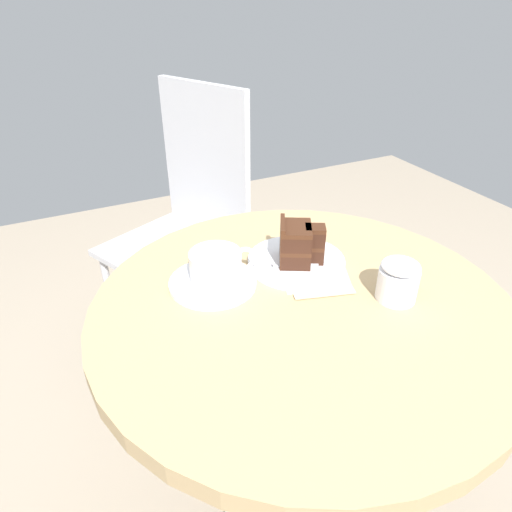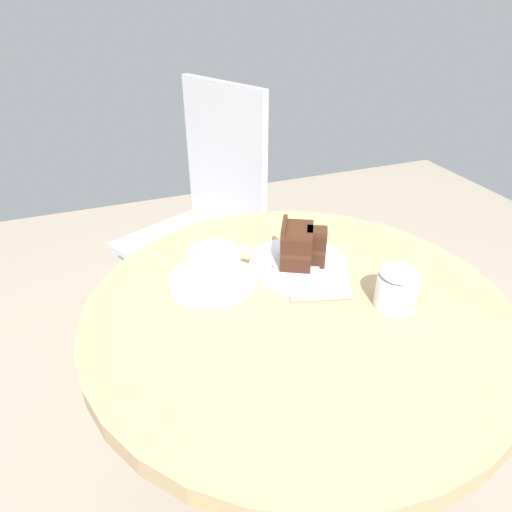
{
  "view_description": "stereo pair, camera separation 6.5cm",
  "coord_description": "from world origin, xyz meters",
  "px_view_note": "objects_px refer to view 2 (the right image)",
  "views": [
    {
      "loc": [
        -0.35,
        -0.54,
        1.21
      ],
      "look_at": [
        -0.04,
        0.11,
        0.77
      ],
      "focal_mm": 32.0,
      "sensor_mm": 36.0,
      "label": 1
    },
    {
      "loc": [
        -0.3,
        -0.57,
        1.21
      ],
      "look_at": [
        -0.04,
        0.11,
        0.77
      ],
      "focal_mm": 32.0,
      "sensor_mm": 36.0,
      "label": 2
    }
  ],
  "objects_px": {
    "coffee_cup": "(216,264)",
    "cake_plate": "(298,263)",
    "cafe_chair": "(208,209)",
    "napkin": "(316,280)",
    "sugar_pot": "(397,287)",
    "cake_slice": "(299,246)",
    "saucer": "(212,280)",
    "fork": "(282,267)",
    "teaspoon": "(208,292)"
  },
  "relations": [
    {
      "from": "saucer",
      "to": "teaspoon",
      "type": "bearing_deg",
      "value": -113.82
    },
    {
      "from": "coffee_cup",
      "to": "sugar_pot",
      "type": "height_order",
      "value": "sugar_pot"
    },
    {
      "from": "cafe_chair",
      "to": "sugar_pot",
      "type": "bearing_deg",
      "value": -17.9
    },
    {
      "from": "cafe_chair",
      "to": "sugar_pot",
      "type": "distance_m",
      "value": 0.88
    },
    {
      "from": "saucer",
      "to": "cake_slice",
      "type": "distance_m",
      "value": 0.18
    },
    {
      "from": "teaspoon",
      "to": "coffee_cup",
      "type": "bearing_deg",
      "value": -127.77
    },
    {
      "from": "saucer",
      "to": "teaspoon",
      "type": "xyz_separation_m",
      "value": [
        -0.02,
        -0.04,
        0.01
      ]
    },
    {
      "from": "napkin",
      "to": "sugar_pot",
      "type": "height_order",
      "value": "sugar_pot"
    },
    {
      "from": "teaspoon",
      "to": "cafe_chair",
      "type": "relative_size",
      "value": 0.1
    },
    {
      "from": "teaspoon",
      "to": "cake_plate",
      "type": "xyz_separation_m",
      "value": [
        0.19,
        0.04,
        -0.01
      ]
    },
    {
      "from": "teaspoon",
      "to": "sugar_pot",
      "type": "xyz_separation_m",
      "value": [
        0.29,
        -0.14,
        0.03
      ]
    },
    {
      "from": "cake_plate",
      "to": "cake_slice",
      "type": "xyz_separation_m",
      "value": [
        -0.0,
        -0.01,
        0.04
      ]
    },
    {
      "from": "cake_slice",
      "to": "cafe_chair",
      "type": "relative_size",
      "value": 0.1
    },
    {
      "from": "coffee_cup",
      "to": "fork",
      "type": "distance_m",
      "value": 0.13
    },
    {
      "from": "saucer",
      "to": "cafe_chair",
      "type": "relative_size",
      "value": 0.17
    },
    {
      "from": "cafe_chair",
      "to": "saucer",
      "type": "bearing_deg",
      "value": -39.3
    },
    {
      "from": "cake_plate",
      "to": "cake_slice",
      "type": "height_order",
      "value": "cake_slice"
    },
    {
      "from": "coffee_cup",
      "to": "napkin",
      "type": "relative_size",
      "value": 0.78
    },
    {
      "from": "napkin",
      "to": "coffee_cup",
      "type": "bearing_deg",
      "value": 159.91
    },
    {
      "from": "cake_plate",
      "to": "napkin",
      "type": "distance_m",
      "value": 0.06
    },
    {
      "from": "cake_plate",
      "to": "fork",
      "type": "height_order",
      "value": "fork"
    },
    {
      "from": "cake_slice",
      "to": "coffee_cup",
      "type": "bearing_deg",
      "value": 175.57
    },
    {
      "from": "cake_slice",
      "to": "cafe_chair",
      "type": "xyz_separation_m",
      "value": [
        -0.0,
        0.68,
        -0.22
      ]
    },
    {
      "from": "saucer",
      "to": "cake_plate",
      "type": "bearing_deg",
      "value": -1.71
    },
    {
      "from": "fork",
      "to": "sugar_pot",
      "type": "height_order",
      "value": "sugar_pot"
    },
    {
      "from": "saucer",
      "to": "cake_slice",
      "type": "bearing_deg",
      "value": -4.26
    },
    {
      "from": "teaspoon",
      "to": "cake_slice",
      "type": "height_order",
      "value": "cake_slice"
    },
    {
      "from": "cake_plate",
      "to": "sugar_pot",
      "type": "relative_size",
      "value": 2.48
    },
    {
      "from": "teaspoon",
      "to": "cafe_chair",
      "type": "height_order",
      "value": "cafe_chair"
    },
    {
      "from": "saucer",
      "to": "fork",
      "type": "bearing_deg",
      "value": -8.23
    },
    {
      "from": "cafe_chair",
      "to": "napkin",
      "type": "bearing_deg",
      "value": -23.84
    },
    {
      "from": "cake_plate",
      "to": "cake_slice",
      "type": "bearing_deg",
      "value": -111.0
    },
    {
      "from": "cake_plate",
      "to": "saucer",
      "type": "bearing_deg",
      "value": 178.29
    },
    {
      "from": "fork",
      "to": "cake_slice",
      "type": "bearing_deg",
      "value": -151.12
    },
    {
      "from": "cake_slice",
      "to": "saucer",
      "type": "bearing_deg",
      "value": 175.74
    },
    {
      "from": "cake_slice",
      "to": "fork",
      "type": "distance_m",
      "value": 0.05
    },
    {
      "from": "cake_plate",
      "to": "cafe_chair",
      "type": "height_order",
      "value": "cafe_chair"
    },
    {
      "from": "cake_slice",
      "to": "fork",
      "type": "bearing_deg",
      "value": -170.2
    },
    {
      "from": "teaspoon",
      "to": "cake_slice",
      "type": "bearing_deg",
      "value": -175.27
    },
    {
      "from": "coffee_cup",
      "to": "fork",
      "type": "xyz_separation_m",
      "value": [
        0.12,
        -0.02,
        -0.02
      ]
    },
    {
      "from": "cake_plate",
      "to": "cafe_chair",
      "type": "xyz_separation_m",
      "value": [
        -0.01,
        0.67,
        -0.18
      ]
    },
    {
      "from": "cake_slice",
      "to": "cafe_chair",
      "type": "bearing_deg",
      "value": 90.24
    },
    {
      "from": "teaspoon",
      "to": "cake_plate",
      "type": "distance_m",
      "value": 0.2
    },
    {
      "from": "saucer",
      "to": "napkin",
      "type": "relative_size",
      "value": 0.99
    },
    {
      "from": "cake_slice",
      "to": "cake_plate",
      "type": "bearing_deg",
      "value": 69.0
    },
    {
      "from": "coffee_cup",
      "to": "teaspoon",
      "type": "bearing_deg",
      "value": -123.69
    },
    {
      "from": "coffee_cup",
      "to": "napkin",
      "type": "xyz_separation_m",
      "value": [
        0.17,
        -0.06,
        -0.04
      ]
    },
    {
      "from": "coffee_cup",
      "to": "cake_plate",
      "type": "height_order",
      "value": "coffee_cup"
    },
    {
      "from": "cafe_chair",
      "to": "sugar_pot",
      "type": "relative_size",
      "value": 12.36
    },
    {
      "from": "cake_plate",
      "to": "sugar_pot",
      "type": "height_order",
      "value": "sugar_pot"
    }
  ]
}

